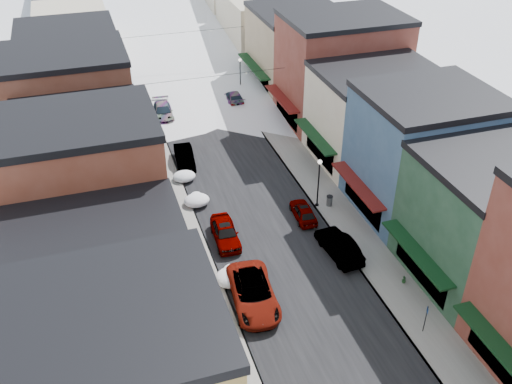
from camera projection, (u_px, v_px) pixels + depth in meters
road at (175, 67)px, 77.00m from camera, size 10.00×160.00×0.01m
sidewalk_left at (126, 72)px, 75.27m from camera, size 3.20×160.00×0.15m
sidewalk_right at (223, 61)px, 78.65m from camera, size 3.20×160.00×0.15m
curb_left at (138, 71)px, 75.67m from camera, size 0.10×160.00×0.15m
curb_right at (212, 62)px, 78.25m from camera, size 0.10×160.00×0.15m
bldg_l_cream at (102, 296)px, 33.17m from camera, size 11.30×8.20×9.50m
bldg_l_brick_near at (81, 203)px, 38.60m from camera, size 12.30×8.20×12.50m
bldg_l_grayblue at (85, 163)px, 46.46m from camera, size 11.30×9.20×9.00m
bldg_l_brick_far at (65, 109)px, 52.83m from camera, size 13.30×9.20×11.00m
bldg_l_tan at (72, 75)px, 61.33m from camera, size 11.30×11.20×10.00m
bldg_r_green at (491, 220)px, 39.51m from camera, size 11.30×9.20×9.50m
bldg_r_blue at (422, 153)px, 46.41m from camera, size 11.30×9.20×10.50m
bldg_r_cream at (375, 115)px, 54.12m from camera, size 12.30×9.20×9.00m
bldg_r_brick_far at (341, 69)px, 60.74m from camera, size 13.30×9.20×11.50m
bldg_r_tan at (297, 49)px, 69.00m from camera, size 11.30×11.20×9.50m
overhead_cables at (193, 53)px, 63.65m from camera, size 16.40×15.04×0.04m
car_white_suv at (253, 293)px, 38.96m from camera, size 3.48×6.54×1.75m
car_silver_sedan at (225, 232)px, 44.81m from camera, size 2.10×4.74×1.59m
car_dark_hatch at (185, 157)px, 54.88m from camera, size 2.00×4.82×1.55m
car_silver_wagon at (163, 111)px, 63.45m from camera, size 2.58×5.48×1.55m
car_green_sedan at (339, 246)px, 43.35m from camera, size 2.14×5.11×1.64m
car_gray_suv at (303, 211)px, 47.44m from camera, size 1.84×3.99×1.32m
car_black_sedan at (233, 97)px, 66.88m from camera, size 2.19×4.97×1.42m
car_lane_silver at (158, 60)px, 76.77m from camera, size 2.05×5.03×1.71m
car_lane_white at (179, 42)px, 83.23m from camera, size 3.03×5.77×1.55m
parking_sign at (426, 317)px, 36.32m from camera, size 0.12×0.29×2.19m
trash_can at (329, 201)px, 48.86m from camera, size 0.55×0.55×0.93m
streetlamp_near at (319, 177)px, 47.55m from camera, size 0.37×0.37×4.51m
streetlamp_far at (240, 72)px, 67.67m from camera, size 0.37×0.37×4.41m
planter_far at (404, 280)px, 40.76m from camera, size 0.42×0.42×0.54m
snow_pile_near at (232, 276)px, 40.92m from camera, size 2.54×2.76×1.08m
snow_pile_mid at (197, 200)px, 49.27m from camera, size 2.24×2.58×0.95m
snow_pile_far at (184, 176)px, 52.64m from camera, size 2.10×2.49×0.89m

